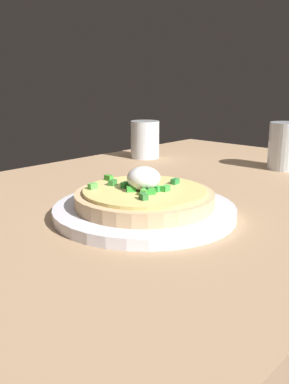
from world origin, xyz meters
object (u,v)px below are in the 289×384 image
at_px(cup_near, 286,149).
at_px(plate, 145,211).
at_px(cup_far, 145,141).
at_px(pizza, 144,196).

bearing_deg(cup_near, plate, 179.30).
height_order(cup_near, cup_far, cup_near).
bearing_deg(cup_near, cup_far, 108.95).
bearing_deg(pizza, cup_near, -0.70).
distance_m(pizza, cup_near, 0.44).
relative_size(plate, cup_far, 2.88).
relative_size(plate, pizza, 1.31).
xyz_separation_m(plate, pizza, (-0.00, -0.00, 0.02)).
distance_m(pizza, cup_far, 0.46).
bearing_deg(plate, pizza, -175.29).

